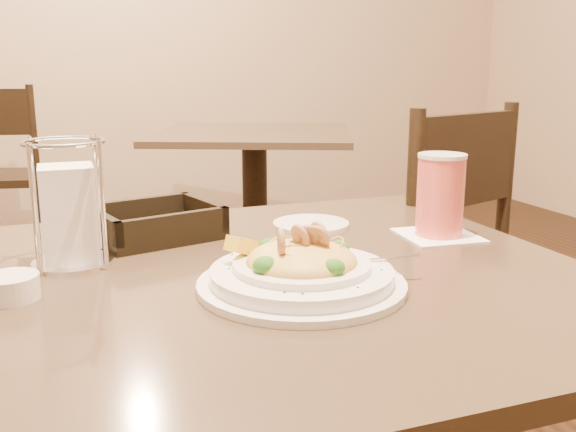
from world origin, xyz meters
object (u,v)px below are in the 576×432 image
object	(u,v)px
dining_chair_near	(417,268)
pasta_bowl	(301,270)
dining_chair_far	(7,170)
drink_glass	(440,196)
side_plate	(311,225)
bread_basket	(156,226)
napkin_caddy	(69,212)
butter_ramekin	(11,287)
main_table	(292,401)
background_table	(255,178)

from	to	relation	value
dining_chair_near	pasta_bowl	xyz separation A→B (m)	(-0.57, -0.61, 0.24)
dining_chair_far	dining_chair_near	bearing A→B (deg)	130.01
drink_glass	side_plate	distance (m)	0.25
drink_glass	dining_chair_far	bearing A→B (deg)	108.99
bread_basket	napkin_caddy	xyz separation A→B (m)	(-0.15, -0.12, 0.06)
side_plate	butter_ramekin	distance (m)	0.57
main_table	side_plate	xyz separation A→B (m)	(0.13, 0.24, 0.23)
dining_chair_near	bread_basket	size ratio (longest dim) A/B	3.76
side_plate	dining_chair_near	bearing A→B (deg)	34.12
main_table	pasta_bowl	xyz separation A→B (m)	(-0.02, -0.09, 0.25)
dining_chair_far	napkin_caddy	size ratio (longest dim) A/B	4.67
dining_chair_near	side_plate	world-z (taller)	dining_chair_near
main_table	pasta_bowl	size ratio (longest dim) A/B	2.76
pasta_bowl	dining_chair_near	bearing A→B (deg)	46.90
pasta_bowl	drink_glass	size ratio (longest dim) A/B	2.14
background_table	side_plate	world-z (taller)	side_plate
side_plate	napkin_caddy	bearing A→B (deg)	-168.43
dining_chair_far	drink_glass	world-z (taller)	dining_chair_far
bread_basket	dining_chair_near	bearing A→B (deg)	19.84
main_table	dining_chair_near	xyz separation A→B (m)	(0.55, 0.52, 0.01)
napkin_caddy	butter_ramekin	world-z (taller)	napkin_caddy
butter_ramekin	bread_basket	bearing A→B (deg)	47.35
butter_ramekin	main_table	bearing A→B (deg)	-1.53
dining_chair_far	pasta_bowl	size ratio (longest dim) A/B	2.85
napkin_caddy	butter_ramekin	bearing A→B (deg)	-121.89
main_table	butter_ramekin	world-z (taller)	butter_ramekin
pasta_bowl	drink_glass	bearing A→B (deg)	27.33
background_table	butter_ramekin	xyz separation A→B (m)	(-0.97, -2.02, 0.24)
bread_basket	napkin_caddy	distance (m)	0.20
side_plate	butter_ramekin	world-z (taller)	butter_ramekin
main_table	pasta_bowl	world-z (taller)	pasta_bowl
napkin_caddy	side_plate	world-z (taller)	napkin_caddy
dining_chair_far	butter_ramekin	distance (m)	2.66
background_table	dining_chair_far	size ratio (longest dim) A/B	1.27
main_table	drink_glass	xyz separation A→B (m)	(0.32, 0.09, 0.30)
dining_chair_far	side_plate	world-z (taller)	dining_chair_far
background_table	pasta_bowl	distance (m)	2.21
side_plate	butter_ramekin	size ratio (longest dim) A/B	1.95
napkin_caddy	main_table	bearing A→B (deg)	-24.63
dining_chair_near	napkin_caddy	xyz separation A→B (m)	(-0.87, -0.38, 0.30)
dining_chair_far	bread_basket	world-z (taller)	dining_chair_far
dining_chair_far	bread_basket	bearing A→B (deg)	111.86
dining_chair_far	drink_glass	distance (m)	2.73
drink_glass	bread_basket	world-z (taller)	drink_glass
dining_chair_near	dining_chair_far	xyz separation A→B (m)	(-1.11, 2.13, 0.00)
dining_chair_near	side_plate	size ratio (longest dim) A/B	6.30
pasta_bowl	side_plate	xyz separation A→B (m)	(0.15, 0.32, -0.02)
dining_chair_near	butter_ramekin	xyz separation A→B (m)	(-0.95, -0.51, 0.23)
background_table	bread_basket	distance (m)	1.93
background_table	drink_glass	world-z (taller)	drink_glass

